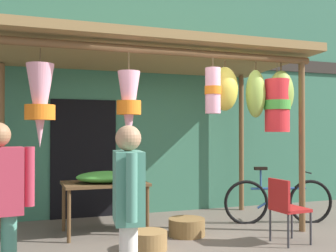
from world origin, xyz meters
The scene contains 10 objects.
ground_plane centered at (0.00, 0.00, 0.00)m, with size 30.00×30.00×0.00m, color #60564C.
shop_facade centered at (0.00, 2.28, 2.26)m, with size 12.94×0.29×4.52m.
market_stall_canopy centered at (-0.12, 0.73, 2.35)m, with size 4.66×2.26×2.73m.
display_table centered at (-0.89, 0.94, 0.65)m, with size 1.17×0.78×0.73m.
flower_heap_on_table centered at (-0.87, 0.88, 0.81)m, with size 0.83×0.58×0.16m.
folding_chair centered at (1.22, -0.39, 0.50)m, with size 0.43×0.43×0.84m.
wicker_basket_by_table centered at (0.17, 0.42, 0.12)m, with size 0.51×0.51×0.24m, color brown.
wicker_basket_spare centered at (-0.54, -0.05, 0.11)m, with size 0.47×0.47×0.23m, color olive.
parked_bicycle centered at (1.84, 0.66, 0.35)m, with size 1.69×0.61×0.92m.
vendor_in_orange centered at (-1.23, -1.78, 0.88)m, with size 0.28×0.59×1.51m.
Camera 1 is at (-2.05, -4.96, 1.46)m, focal length 44.35 mm.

